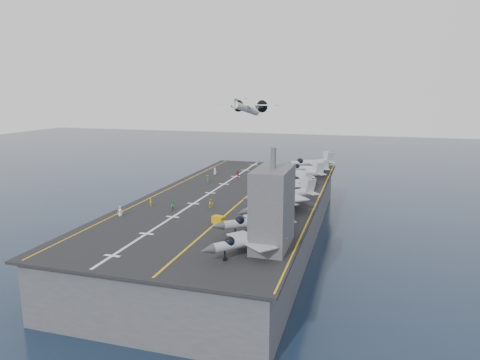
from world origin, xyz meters
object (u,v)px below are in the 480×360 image
(island_superstructure, at_px, (273,198))
(transport_plane, at_px, (246,109))
(fighter_jet_0, at_px, (247,240))
(tow_cart_a, at_px, (219,220))

(island_superstructure, xyz_separation_m, transport_plane, (-26.33, 80.07, 9.67))
(transport_plane, bearing_deg, fighter_jet_0, -74.38)
(fighter_jet_0, relative_size, transport_plane, 0.60)
(tow_cart_a, bearing_deg, transport_plane, 101.73)
(tow_cart_a, bearing_deg, island_superstructure, -37.22)
(tow_cart_a, distance_m, transport_plane, 74.69)
(fighter_jet_0, height_order, tow_cart_a, fighter_jet_0)
(island_superstructure, bearing_deg, transport_plane, 108.20)
(fighter_jet_0, xyz_separation_m, tow_cart_a, (-8.80, 13.14, -1.61))
(tow_cart_a, bearing_deg, fighter_jet_0, -56.19)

